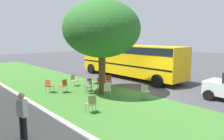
# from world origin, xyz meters

# --- Properties ---
(ground) EXTENTS (80.00, 80.00, 0.00)m
(ground) POSITION_xyz_m (0.00, 0.00, 0.00)
(ground) COLOR #424247
(grass_verge) EXTENTS (48.00, 6.00, 0.01)m
(grass_verge) POSITION_xyz_m (0.00, 3.20, 0.00)
(grass_verge) COLOR #3D752D
(grass_verge) RESTS_ON ground
(sidewalk_strip) EXTENTS (48.00, 2.80, 0.01)m
(sidewalk_strip) POSITION_xyz_m (0.00, 7.60, 0.00)
(sidewalk_strip) COLOR #ADA89E
(sidewalk_strip) RESTS_ON ground
(street_tree) EXTENTS (4.74, 4.74, 5.82)m
(street_tree) POSITION_xyz_m (1.68, 2.28, 4.05)
(street_tree) COLOR brown
(street_tree) RESTS_ON ground
(chair_0) EXTENTS (0.48, 0.47, 0.88)m
(chair_0) POSITION_xyz_m (2.74, 2.60, 0.52)
(chair_0) COLOR brown
(chair_0) RESTS_ON ground
(chair_1) EXTENTS (0.50, 0.49, 0.88)m
(chair_1) POSITION_xyz_m (4.76, 2.48, 0.52)
(chair_1) COLOR #ADA393
(chair_1) RESTS_ON ground
(chair_2) EXTENTS (0.59, 0.59, 0.88)m
(chair_2) POSITION_xyz_m (2.20, 2.98, 0.52)
(chair_2) COLOR #ADA393
(chair_2) RESTS_ON ground
(chair_3) EXTENTS (0.50, 0.50, 0.88)m
(chair_3) POSITION_xyz_m (2.65, 1.83, 0.52)
(chair_3) COLOR #B7332D
(chair_3) RESTS_ON ground
(chair_4) EXTENTS (0.59, 0.59, 0.88)m
(chair_4) POSITION_xyz_m (0.80, 2.59, 0.52)
(chair_4) COLOR beige
(chair_4) RESTS_ON ground
(chair_5) EXTENTS (0.59, 0.59, 0.88)m
(chair_5) POSITION_xyz_m (2.70, 0.85, 0.52)
(chair_5) COLOR #C64C1E
(chair_5) RESTS_ON ground
(chair_6) EXTENTS (0.53, 0.52, 0.88)m
(chair_6) POSITION_xyz_m (3.54, 3.99, 0.52)
(chair_6) COLOR #C64C1E
(chair_6) RESTS_ON ground
(chair_7) EXTENTS (0.53, 0.53, 0.88)m
(chair_7) POSITION_xyz_m (-0.90, 1.16, 0.52)
(chair_7) COLOR beige
(chair_7) RESTS_ON ground
(chair_8) EXTENTS (0.48, 0.48, 0.88)m
(chair_8) POSITION_xyz_m (-0.71, 4.88, 0.52)
(chair_8) COLOR olive
(chair_8) RESTS_ON ground
(chair_9) EXTENTS (0.55, 0.56, 0.88)m
(chair_9) POSITION_xyz_m (4.13, 4.72, 0.52)
(chair_9) COLOR #C64C1E
(chair_9) RESTS_ON ground
(school_bus) EXTENTS (10.40, 2.80, 2.88)m
(school_bus) POSITION_xyz_m (4.37, -3.02, 1.76)
(school_bus) COLOR yellow
(school_bus) RESTS_ON ground
(pedestrian_0) EXTENTS (0.40, 0.30, 1.69)m
(pedestrian_0) POSITION_xyz_m (-1.23, 8.19, 0.93)
(pedestrian_0) COLOR black
(pedestrian_0) RESTS_ON ground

